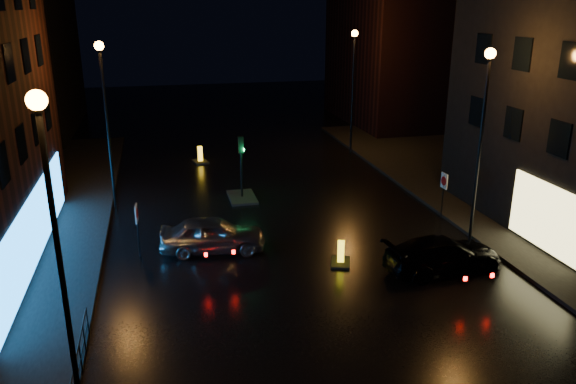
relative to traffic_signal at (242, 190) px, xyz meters
name	(u,v)px	position (x,y,z in m)	size (l,w,h in m)	color
ground	(348,337)	(1.20, -14.00, -0.50)	(120.00, 120.00, 0.00)	black
pavement_right	(560,212)	(15.20, -6.00, -0.43)	(12.00, 44.00, 0.15)	black
building_far_left	(14,44)	(-14.80, 21.00, 6.50)	(8.00, 16.00, 14.00)	black
building_far_right	(393,52)	(16.20, 18.00, 5.50)	(8.00, 14.00, 12.00)	black
street_lamp_lnear	(53,216)	(-6.60, -16.00, 5.06)	(0.44, 0.44, 8.37)	black
street_lamp_lfar	(105,101)	(-6.60, 0.00, 5.06)	(0.44, 0.44, 8.37)	black
street_lamp_rnear	(483,117)	(9.00, -8.00, 5.06)	(0.44, 0.44, 8.37)	black
street_lamp_rfar	(353,73)	(9.00, 8.00, 5.06)	(0.44, 0.44, 8.37)	black
traffic_signal	(242,190)	(0.00, 0.00, 0.00)	(1.40, 2.40, 3.45)	black
guard_railing	(75,373)	(-6.80, -15.00, 0.24)	(0.05, 6.04, 1.00)	black
silver_hatchback	(213,234)	(-2.25, -6.45, 0.25)	(1.78, 4.42, 1.51)	#9DA1A5
dark_sedan	(443,255)	(6.37, -10.41, 0.19)	(1.93, 4.75, 1.38)	black
bollard_near	(341,259)	(2.66, -8.90, -0.28)	(1.12, 1.34, 1.00)	black
bollard_far	(200,159)	(-1.58, 7.82, -0.26)	(1.08, 1.40, 1.09)	black
road_sign_left	(137,218)	(-5.30, -6.27, 1.20)	(0.11, 0.55, 2.28)	black
road_sign_right	(444,185)	(9.10, -5.16, 1.22)	(0.08, 0.56, 2.30)	black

